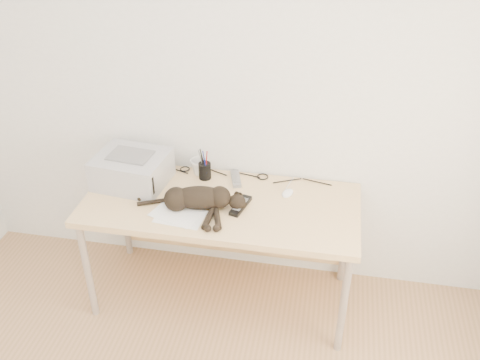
% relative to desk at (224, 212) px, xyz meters
% --- Properties ---
extents(wall_back, '(3.50, 0.00, 3.50)m').
position_rel_desk_xyz_m(wall_back, '(0.00, 0.27, 0.69)').
color(wall_back, white).
rests_on(wall_back, floor).
extents(desk, '(1.60, 0.70, 0.74)m').
position_rel_desk_xyz_m(desk, '(0.00, 0.00, 0.00)').
color(desk, '#E7C187').
rests_on(desk, floor).
extents(printer, '(0.45, 0.40, 0.20)m').
position_rel_desk_xyz_m(printer, '(-0.57, 0.02, 0.23)').
color(printer, '#A1A1A6').
rests_on(printer, desk).
extents(papers, '(0.33, 0.26, 0.01)m').
position_rel_desk_xyz_m(papers, '(-0.20, -0.26, 0.14)').
color(papers, white).
rests_on(papers, desk).
extents(cat, '(0.63, 0.30, 0.14)m').
position_rel_desk_xyz_m(cat, '(-0.12, -0.17, 0.20)').
color(cat, black).
rests_on(cat, desk).
extents(mug, '(0.15, 0.15, 0.10)m').
position_rel_desk_xyz_m(mug, '(-0.20, 0.19, 0.18)').
color(mug, white).
rests_on(mug, desk).
extents(pen_cup, '(0.08, 0.08, 0.20)m').
position_rel_desk_xyz_m(pen_cup, '(-0.15, 0.15, 0.19)').
color(pen_cup, black).
rests_on(pen_cup, desk).
extents(remote_grey, '(0.10, 0.19, 0.02)m').
position_rel_desk_xyz_m(remote_grey, '(0.04, 0.16, 0.14)').
color(remote_grey, slate).
rests_on(remote_grey, desk).
extents(remote_black, '(0.10, 0.21, 0.02)m').
position_rel_desk_xyz_m(remote_black, '(0.12, -0.12, 0.14)').
color(remote_black, black).
rests_on(remote_black, desk).
extents(mouse, '(0.09, 0.11, 0.03)m').
position_rel_desk_xyz_m(mouse, '(0.37, 0.07, 0.15)').
color(mouse, white).
rests_on(mouse, desk).
extents(cable_tangle, '(1.36, 0.07, 0.01)m').
position_rel_desk_xyz_m(cable_tangle, '(0.00, 0.22, 0.14)').
color(cable_tangle, black).
rests_on(cable_tangle, desk).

